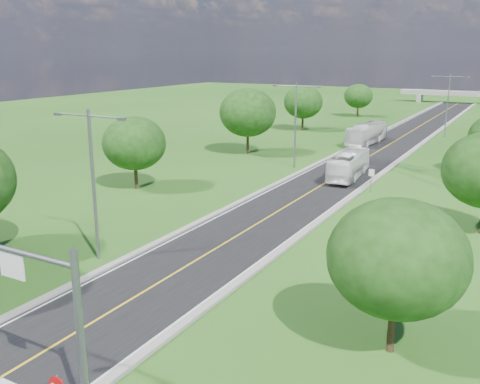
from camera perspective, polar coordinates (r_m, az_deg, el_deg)
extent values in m
plane|color=#1E4A14|center=(76.36, 14.45, 4.16)|extent=(260.00, 260.00, 0.00)
cube|color=black|center=(82.09, 15.54, 4.83)|extent=(8.00, 150.00, 0.06)
cube|color=gray|center=(83.15, 12.70, 5.19)|extent=(0.50, 150.00, 0.22)
cube|color=gray|center=(81.22, 18.46, 4.57)|extent=(0.50, 150.00, 0.22)
cylinder|color=slate|center=(20.08, -16.55, -15.56)|extent=(0.28, 0.28, 7.20)
cube|color=white|center=(21.30, -23.15, -7.20)|extent=(1.25, 0.06, 1.00)
cylinder|color=slate|center=(53.98, 13.81, 1.19)|extent=(0.08, 0.08, 2.40)
cube|color=white|center=(53.77, 13.86, 2.01)|extent=(0.55, 0.04, 0.70)
cube|color=gray|center=(155.96, 18.60, 9.49)|extent=(1.20, 3.00, 2.00)
cube|color=gray|center=(154.31, 22.34, 9.70)|extent=(30.00, 3.00, 1.20)
cylinder|color=slate|center=(35.99, -15.34, 0.56)|extent=(0.22, 0.22, 10.00)
cylinder|color=slate|center=(36.17, -17.45, 7.90)|extent=(2.80, 0.12, 0.12)
cylinder|color=slate|center=(34.21, -14.17, 7.76)|extent=(2.80, 0.12, 0.12)
cube|color=slate|center=(37.13, -18.85, 7.87)|extent=(0.50, 0.25, 0.18)
cube|color=slate|center=(33.35, -12.51, 7.60)|extent=(0.50, 0.25, 0.18)
cylinder|color=slate|center=(63.41, 5.91, 7.03)|extent=(0.22, 0.22, 10.00)
cylinder|color=slate|center=(63.51, 4.84, 11.24)|extent=(2.80, 0.12, 0.12)
cylinder|color=slate|center=(62.42, 7.23, 11.11)|extent=(2.80, 0.12, 0.12)
cube|color=slate|center=(64.06, 3.76, 11.24)|extent=(0.50, 0.25, 0.18)
cube|color=slate|center=(61.95, 8.36, 11.00)|extent=(0.50, 0.25, 0.18)
cylinder|color=slate|center=(92.07, 21.24, 8.54)|extent=(0.22, 0.22, 10.00)
cylinder|color=slate|center=(91.96, 20.64, 11.47)|extent=(2.80, 0.12, 0.12)
cylinder|color=slate|center=(91.57, 22.39, 11.30)|extent=(2.80, 0.12, 0.12)
cube|color=slate|center=(92.17, 19.82, 11.52)|extent=(0.50, 0.25, 0.18)
cube|color=slate|center=(91.42, 23.21, 11.18)|extent=(0.50, 0.25, 0.18)
cylinder|color=black|center=(54.89, -11.04, 1.73)|extent=(0.36, 0.36, 2.70)
ellipsoid|color=#18330E|center=(54.25, -11.21, 5.13)|extent=(6.30, 6.30, 5.36)
cylinder|color=black|center=(72.23, 0.83, 5.35)|extent=(0.36, 0.36, 3.24)
ellipsoid|color=#18330E|center=(71.68, 0.84, 8.47)|extent=(7.56, 7.56, 6.43)
cylinder|color=black|center=(94.61, 6.69, 7.40)|extent=(0.36, 0.36, 2.88)
ellipsoid|color=#18330E|center=(94.22, 6.76, 9.53)|extent=(6.72, 6.72, 5.71)
cylinder|color=black|center=(116.30, 12.43, 8.45)|extent=(0.36, 0.36, 2.52)
ellipsoid|color=#18330E|center=(116.01, 12.52, 9.96)|extent=(5.88, 5.88, 5.00)
cylinder|color=black|center=(26.27, 15.89, -13.46)|extent=(0.36, 0.36, 2.70)
ellipsoid|color=#18330E|center=(24.91, 16.43, -6.75)|extent=(6.30, 6.30, 5.36)
imported|color=white|center=(59.53, 11.55, 2.86)|extent=(3.19, 10.44, 2.86)
imported|color=white|center=(82.21, 13.37, 6.10)|extent=(3.35, 11.20, 3.08)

